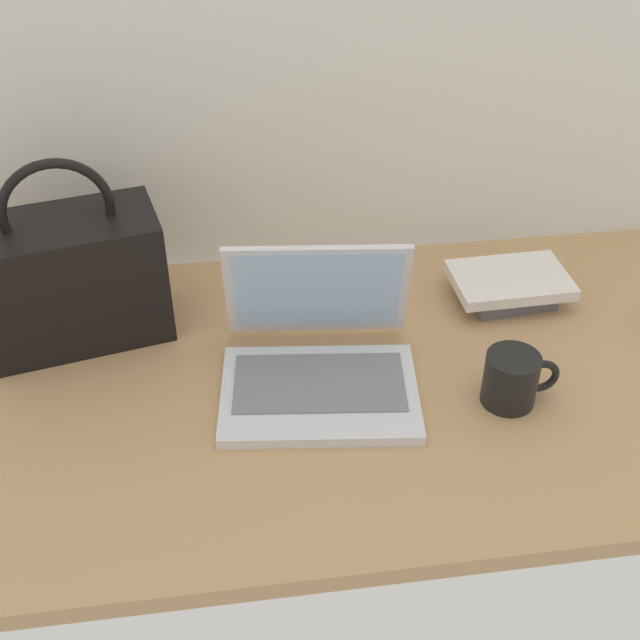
{
  "coord_description": "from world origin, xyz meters",
  "views": [
    {
      "loc": [
        -0.15,
        -1.01,
        0.91
      ],
      "look_at": [
        -0.01,
        0.0,
        0.15
      ],
      "focal_mm": 46.39,
      "sensor_mm": 36.0,
      "label": 1
    }
  ],
  "objects_px": {
    "laptop": "(319,357)",
    "handbag": "(71,277)",
    "book_stack": "(509,286)",
    "coffee_mug": "(513,378)"
  },
  "relations": [
    {
      "from": "laptop",
      "to": "handbag",
      "type": "height_order",
      "value": "handbag"
    },
    {
      "from": "coffee_mug",
      "to": "handbag",
      "type": "bearing_deg",
      "value": 158.18
    },
    {
      "from": "handbag",
      "to": "coffee_mug",
      "type": "bearing_deg",
      "value": -21.82
    },
    {
      "from": "coffee_mug",
      "to": "book_stack",
      "type": "height_order",
      "value": "coffee_mug"
    },
    {
      "from": "laptop",
      "to": "handbag",
      "type": "relative_size",
      "value": 1.01
    },
    {
      "from": "laptop",
      "to": "handbag",
      "type": "xyz_separation_m",
      "value": [
        -0.39,
        0.18,
        0.07
      ]
    },
    {
      "from": "laptop",
      "to": "book_stack",
      "type": "bearing_deg",
      "value": 24.9
    },
    {
      "from": "coffee_mug",
      "to": "handbag",
      "type": "relative_size",
      "value": 0.37
    },
    {
      "from": "laptop",
      "to": "book_stack",
      "type": "xyz_separation_m",
      "value": [
        0.38,
        0.17,
        -0.02
      ]
    },
    {
      "from": "coffee_mug",
      "to": "handbag",
      "type": "distance_m",
      "value": 0.74
    }
  ]
}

